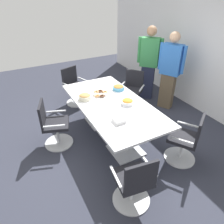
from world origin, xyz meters
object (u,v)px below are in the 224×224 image
Objects in this scene: office_chair_0 at (132,92)px; snack_bowl_chips_orange at (128,102)px; office_chair_1 at (74,88)px; donut_platter at (100,94)px; conference_table at (112,109)px; snack_bowl_cookies at (85,97)px; office_chair_4 at (186,141)px; snack_bowl_pretzels at (119,87)px; person_standing_1 at (170,70)px; napkin_pile at (119,120)px; person_standing_0 at (149,62)px; office_chair_2 at (53,126)px; office_chair_3 at (134,184)px.

snack_bowl_chips_orange is (0.97, -0.75, 0.40)m from office_chair_0.
donut_platter is (1.27, 0.14, 0.36)m from office_chair_1.
snack_bowl_cookies is at bearing -133.62° from conference_table.
donut_platter is at bearing 84.34° from office_chair_4.
snack_bowl_pretzels is (-0.45, 0.39, 0.17)m from conference_table.
office_chair_1 is 4.13× the size of snack_bowl_chips_orange.
person_standing_1 is at bearing 88.49° from snack_bowl_pretzels.
donut_platter is 1.03m from napkin_pile.
napkin_pile is (1.66, -1.81, -0.19)m from person_standing_0.
office_chair_0 is at bearing 129.05° from conference_table.
snack_bowl_chips_orange is 1.23× the size of napkin_pile.
snack_bowl_pretzels is at bearing 95.81° from office_chair_1.
napkin_pile reaches higher than donut_platter.
donut_platter is at bearing 116.78° from office_chair_2.
snack_bowl_cookies is (-0.11, 0.69, 0.40)m from office_chair_2.
office_chair_0 is at bearing 140.10° from napkin_pile.
snack_bowl_cookies is at bearing -84.48° from donut_platter.
office_chair_3 is 2.02m from donut_platter.
office_chair_4 reaches higher than snack_bowl_chips_orange.
office_chair_1 and office_chair_4 have the same top height.
office_chair_2 is 0.81m from snack_bowl_cookies.
office_chair_3 is at bearing 97.99° from person_standing_0.
snack_bowl_pretzels is 1.21m from napkin_pile.
person_standing_1 is 2.13m from snack_bowl_cookies.
person_standing_0 is 2.47m from napkin_pile.
office_chair_0 is at bearing 36.05° from person_standing_1.
donut_platter is 1.87× the size of napkin_pile.
person_standing_0 reaches higher than snack_bowl_cookies.
napkin_pile is at bearing 80.75° from office_chair_3.
snack_bowl_cookies reaches higher than donut_platter.
office_chair_2 reaches higher than snack_bowl_cookies.
office_chair_3 is at bearing 108.66° from office_chair_0.
office_chair_2 is at bearing -103.79° from conference_table.
conference_table is 1.62m from office_chair_3.
snack_bowl_cookies is at bearing -132.02° from snack_bowl_chips_orange.
snack_bowl_cookies is 1.01m from napkin_pile.
donut_platter reaches higher than conference_table.
office_chair_0 is 1.87m from napkin_pile.
office_chair_0 is 2.13m from office_chair_2.
office_chair_0 reaches higher than snack_bowl_pretzels.
snack_bowl_cookies is (0.42, -1.37, 0.40)m from office_chair_0.
snack_bowl_chips_orange is (0.59, -1.51, -0.15)m from person_standing_1.
snack_bowl_chips_orange is at bearing 83.17° from office_chair_1.
person_standing_0 is (0.62, 1.80, 0.56)m from office_chair_1.
napkin_pile is at bearing 100.86° from office_chair_0.
office_chair_3 is (1.79, 0.61, 0.00)m from office_chair_2.
snack_bowl_chips_orange is at bearing 90.09° from office_chair_2.
conference_table is 0.66m from napkin_pile.
office_chair_3 is 2.19m from snack_bowl_pretzels.
office_chair_3 is (2.32, -1.45, 0.00)m from office_chair_0.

